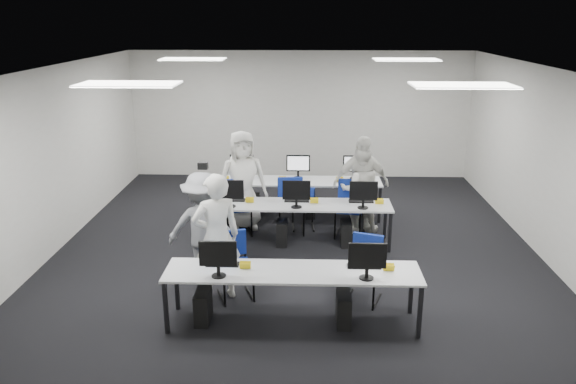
{
  "coord_description": "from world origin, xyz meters",
  "views": [
    {
      "loc": [
        0.15,
        -8.77,
        3.79
      ],
      "look_at": [
        -0.14,
        0.01,
        1.0
      ],
      "focal_mm": 35.0,
      "sensor_mm": 36.0,
      "label": 1
    }
  ],
  "objects_px": {
    "chair_7": "(360,212)",
    "desk_mid": "(297,207)",
    "chair_5": "(232,213)",
    "chair_1": "(363,281)",
    "photographer": "(203,227)",
    "student_3": "(361,184)",
    "chair_0": "(235,278)",
    "chair_3": "(291,216)",
    "chair_4": "(349,219)",
    "student_2": "(243,180)",
    "chair_2": "(238,217)",
    "student_1": "(360,190)",
    "desk_front": "(293,274)",
    "chair_6": "(303,214)",
    "student_0": "(217,237)"
  },
  "relations": [
    {
      "from": "chair_7",
      "to": "desk_mid",
      "type": "bearing_deg",
      "value": -131.94
    },
    {
      "from": "chair_5",
      "to": "chair_7",
      "type": "relative_size",
      "value": 0.97
    },
    {
      "from": "chair_1",
      "to": "photographer",
      "type": "distance_m",
      "value": 2.44
    },
    {
      "from": "chair_1",
      "to": "student_3",
      "type": "relative_size",
      "value": 0.51
    },
    {
      "from": "chair_0",
      "to": "chair_1",
      "type": "relative_size",
      "value": 1.01
    },
    {
      "from": "chair_3",
      "to": "chair_4",
      "type": "xyz_separation_m",
      "value": [
        1.04,
        -0.14,
        0.0
      ]
    },
    {
      "from": "student_2",
      "to": "student_3",
      "type": "bearing_deg",
      "value": -19.3
    },
    {
      "from": "chair_2",
      "to": "chair_0",
      "type": "bearing_deg",
      "value": -97.64
    },
    {
      "from": "chair_1",
      "to": "student_1",
      "type": "height_order",
      "value": "student_1"
    },
    {
      "from": "student_2",
      "to": "photographer",
      "type": "height_order",
      "value": "student_2"
    },
    {
      "from": "desk_front",
      "to": "photographer",
      "type": "xyz_separation_m",
      "value": [
        -1.34,
        1.24,
        0.14
      ]
    },
    {
      "from": "chair_7",
      "to": "student_1",
      "type": "height_order",
      "value": "student_1"
    },
    {
      "from": "chair_3",
      "to": "desk_mid",
      "type": "bearing_deg",
      "value": -84.34
    },
    {
      "from": "desk_mid",
      "to": "student_3",
      "type": "relative_size",
      "value": 1.81
    },
    {
      "from": "desk_mid",
      "to": "chair_4",
      "type": "xyz_separation_m",
      "value": [
        0.93,
        0.45,
        -0.37
      ]
    },
    {
      "from": "chair_3",
      "to": "student_3",
      "type": "relative_size",
      "value": 0.55
    },
    {
      "from": "chair_1",
      "to": "chair_7",
      "type": "relative_size",
      "value": 0.93
    },
    {
      "from": "chair_6",
      "to": "chair_3",
      "type": "bearing_deg",
      "value": -143.83
    },
    {
      "from": "chair_0",
      "to": "chair_5",
      "type": "distance_m",
      "value": 2.68
    },
    {
      "from": "chair_4",
      "to": "chair_6",
      "type": "relative_size",
      "value": 1.18
    },
    {
      "from": "student_0",
      "to": "student_2",
      "type": "xyz_separation_m",
      "value": [
        0.06,
        2.71,
        0.01
      ]
    },
    {
      "from": "desk_mid",
      "to": "student_1",
      "type": "height_order",
      "value": "student_1"
    },
    {
      "from": "desk_front",
      "to": "chair_7",
      "type": "height_order",
      "value": "chair_7"
    },
    {
      "from": "chair_5",
      "to": "chair_0",
      "type": "bearing_deg",
      "value": -76.9
    },
    {
      "from": "desk_front",
      "to": "chair_3",
      "type": "xyz_separation_m",
      "value": [
        -0.11,
        3.19,
        -0.37
      ]
    },
    {
      "from": "chair_3",
      "to": "chair_7",
      "type": "height_order",
      "value": "chair_7"
    },
    {
      "from": "chair_3",
      "to": "student_1",
      "type": "bearing_deg",
      "value": -0.37
    },
    {
      "from": "chair_3",
      "to": "chair_4",
      "type": "relative_size",
      "value": 0.99
    },
    {
      "from": "chair_7",
      "to": "photographer",
      "type": "relative_size",
      "value": 0.59
    },
    {
      "from": "chair_0",
      "to": "chair_2",
      "type": "relative_size",
      "value": 0.96
    },
    {
      "from": "chair_0",
      "to": "student_2",
      "type": "height_order",
      "value": "student_2"
    },
    {
      "from": "chair_0",
      "to": "chair_6",
      "type": "height_order",
      "value": "chair_0"
    },
    {
      "from": "chair_7",
      "to": "student_1",
      "type": "distance_m",
      "value": 0.49
    },
    {
      "from": "chair_0",
      "to": "chair_3",
      "type": "distance_m",
      "value": 2.6
    },
    {
      "from": "chair_0",
      "to": "student_0",
      "type": "height_order",
      "value": "student_0"
    },
    {
      "from": "desk_mid",
      "to": "chair_0",
      "type": "height_order",
      "value": "chair_0"
    },
    {
      "from": "chair_4",
      "to": "student_0",
      "type": "height_order",
      "value": "student_0"
    },
    {
      "from": "student_0",
      "to": "student_1",
      "type": "bearing_deg",
      "value": -152.64
    },
    {
      "from": "chair_3",
      "to": "chair_5",
      "type": "distance_m",
      "value": 1.1
    },
    {
      "from": "student_1",
      "to": "desk_mid",
      "type": "bearing_deg",
      "value": 29.86
    },
    {
      "from": "desk_mid",
      "to": "chair_4",
      "type": "bearing_deg",
      "value": 25.85
    },
    {
      "from": "chair_5",
      "to": "student_1",
      "type": "distance_m",
      "value": 2.37
    },
    {
      "from": "student_3",
      "to": "desk_mid",
      "type": "bearing_deg",
      "value": -161.25
    },
    {
      "from": "student_0",
      "to": "chair_3",
      "type": "bearing_deg",
      "value": -133.47
    },
    {
      "from": "chair_1",
      "to": "chair_4",
      "type": "xyz_separation_m",
      "value": [
        -0.03,
        2.41,
        0.02
      ]
    },
    {
      "from": "chair_6",
      "to": "chair_2",
      "type": "bearing_deg",
      "value": -170.44
    },
    {
      "from": "student_3",
      "to": "chair_4",
      "type": "bearing_deg",
      "value": -144.52
    },
    {
      "from": "chair_7",
      "to": "student_2",
      "type": "relative_size",
      "value": 0.54
    },
    {
      "from": "desk_front",
      "to": "chair_6",
      "type": "bearing_deg",
      "value": 88.12
    },
    {
      "from": "chair_1",
      "to": "photographer",
      "type": "bearing_deg",
      "value": -174.71
    }
  ]
}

